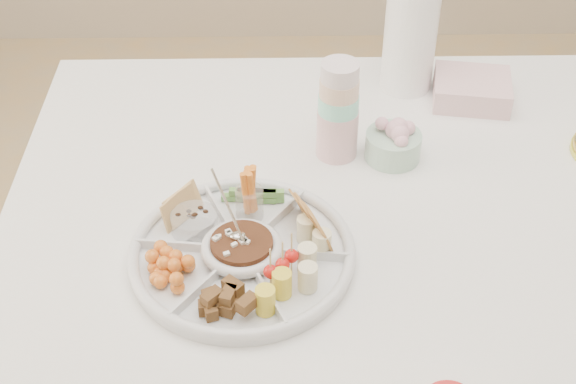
{
  "coord_description": "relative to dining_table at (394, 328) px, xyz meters",
  "views": [
    {
      "loc": [
        -0.25,
        -1.15,
        1.73
      ],
      "look_at": [
        -0.23,
        -0.07,
        0.83
      ],
      "focal_mm": 50.0,
      "sensor_mm": 36.0,
      "label": 1
    }
  ],
  "objects": [
    {
      "name": "granola_chunks",
      "position": [
        -0.33,
        -0.3,
        0.42
      ],
      "size": [
        0.1,
        0.1,
        0.04
      ],
      "primitive_type": null,
      "rotation": [
        0.0,
        0.0,
        -0.11
      ],
      "color": "brown",
      "rests_on": "party_tray"
    },
    {
      "name": "cherries",
      "position": [
        -0.43,
        -0.22,
        0.42
      ],
      "size": [
        0.12,
        0.12,
        0.04
      ],
      "primitive_type": null,
      "rotation": [
        0.0,
        0.0,
        -0.11
      ],
      "color": "#C75115",
      "rests_on": "party_tray"
    },
    {
      "name": "flower_bowl",
      "position": [
        -0.02,
        0.12,
        0.42
      ],
      "size": [
        0.14,
        0.14,
        0.08
      ],
      "primitive_type": "cylinder",
      "rotation": [
        0.0,
        0.0,
        -0.3
      ],
      "color": "#A6C3B4",
      "rests_on": "dining_table"
    },
    {
      "name": "thermos",
      "position": [
        0.04,
        0.38,
        0.53
      ],
      "size": [
        0.13,
        0.13,
        0.29
      ],
      "primitive_type": "cylinder",
      "rotation": [
        0.0,
        0.0,
        -0.12
      ],
      "color": "white",
      "rests_on": "dining_table"
    },
    {
      "name": "cup_stack",
      "position": [
        -0.13,
        0.13,
        0.49
      ],
      "size": [
        0.1,
        0.1,
        0.23
      ],
      "primitive_type": "cylinder",
      "rotation": [
        0.0,
        0.0,
        0.25
      ],
      "color": "white",
      "rests_on": "dining_table"
    },
    {
      "name": "bean_dip",
      "position": [
        -0.31,
        -0.17,
        0.41
      ],
      "size": [
        0.12,
        0.12,
        0.04
      ],
      "primitive_type": "cylinder",
      "rotation": [
        0.0,
        0.0,
        -0.11
      ],
      "color": "black",
      "rests_on": "party_tray"
    },
    {
      "name": "banana_tomato",
      "position": [
        -0.21,
        -0.25,
        0.44
      ],
      "size": [
        0.12,
        0.12,
        0.09
      ],
      "primitive_type": null,
      "rotation": [
        0.0,
        0.0,
        -0.11
      ],
      "color": "#E8DD73",
      "rests_on": "party_tray"
    },
    {
      "name": "party_tray",
      "position": [
        -0.31,
        -0.17,
        0.4
      ],
      "size": [
        0.42,
        0.42,
        0.04
      ],
      "primitive_type": "cylinder",
      "rotation": [
        0.0,
        0.0,
        -0.11
      ],
      "color": "white",
      "rests_on": "dining_table"
    },
    {
      "name": "napkin_stack",
      "position": [
        0.17,
        0.32,
        0.41
      ],
      "size": [
        0.18,
        0.17,
        0.05
      ],
      "primitive_type": "cube",
      "rotation": [
        0.0,
        0.0,
        -0.17
      ],
      "color": "beige",
      "rests_on": "dining_table"
    },
    {
      "name": "tortillas",
      "position": [
        -0.19,
        -0.12,
        0.42
      ],
      "size": [
        0.12,
        0.12,
        0.07
      ],
      "primitive_type": null,
      "rotation": [
        0.0,
        0.0,
        -0.11
      ],
      "color": "#C27936",
      "rests_on": "party_tray"
    },
    {
      "name": "pita_raisins",
      "position": [
        -0.42,
        -0.09,
        0.42
      ],
      "size": [
        0.13,
        0.13,
        0.06
      ],
      "primitive_type": null,
      "rotation": [
        0.0,
        0.0,
        -0.11
      ],
      "color": "tan",
      "rests_on": "party_tray"
    },
    {
      "name": "dining_table",
      "position": [
        0.0,
        0.0,
        0.0
      ],
      "size": [
        1.52,
        1.02,
        0.76
      ],
      "primitive_type": "cube",
      "color": "white",
      "rests_on": "floor"
    },
    {
      "name": "carrot_cucumber",
      "position": [
        -0.3,
        -0.04,
        0.44
      ],
      "size": [
        0.11,
        0.11,
        0.09
      ],
      "primitive_type": null,
      "rotation": [
        0.0,
        0.0,
        -0.11
      ],
      "color": "orange",
      "rests_on": "party_tray"
    }
  ]
}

